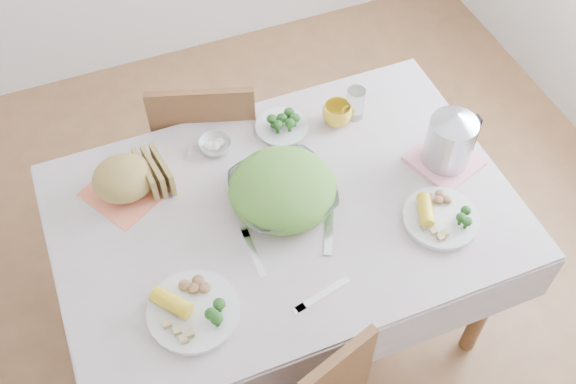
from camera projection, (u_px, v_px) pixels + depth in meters
name	position (u px, v px, depth m)	size (l,w,h in m)	color
floor	(285.00, 317.00, 2.82)	(3.60, 3.60, 0.00)	brown
dining_table	(285.00, 270.00, 2.52)	(1.40, 0.90, 0.75)	brown
tablecloth	(285.00, 210.00, 2.22)	(1.50, 1.00, 0.01)	beige
chair_far	(210.00, 137.00, 2.82)	(0.41, 0.41, 0.90)	brown
salad_bowl	(283.00, 194.00, 2.21)	(0.33, 0.33, 0.08)	white
dinner_plate_left	(194.00, 312.00, 1.98)	(0.28, 0.28, 0.02)	white
dinner_plate_right	(441.00, 218.00, 2.18)	(0.25, 0.25, 0.02)	white
broccoli_plate	(282.00, 127.00, 2.43)	(0.19, 0.19, 0.02)	beige
napkin	(127.00, 190.00, 2.26)	(0.24, 0.24, 0.00)	#F97F57
bread_loaf	(124.00, 180.00, 2.22)	(0.21, 0.19, 0.12)	olive
fruit_bowl	(216.00, 145.00, 2.37)	(0.12, 0.12, 0.04)	white
yellow_mug	(337.00, 114.00, 2.43)	(0.11, 0.11, 0.08)	yellow
glass_tumbler	(355.00, 103.00, 2.43)	(0.07, 0.07, 0.13)	white
pink_tray	(444.00, 161.00, 2.34)	(0.21, 0.21, 0.02)	pink
electric_kettle	(450.00, 139.00, 2.25)	(0.16, 0.16, 0.22)	#B2B5BA
fork_left	(254.00, 253.00, 2.11)	(0.02, 0.19, 0.00)	silver
fork_right	(329.00, 227.00, 2.17)	(0.02, 0.22, 0.00)	silver
knife	(323.00, 294.00, 2.02)	(0.02, 0.19, 0.00)	silver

